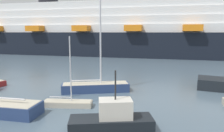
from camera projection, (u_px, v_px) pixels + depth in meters
sailboat_2 at (68, 103)px, 18.37m from camera, size 4.29×1.61×5.98m
sailboat_3 at (96, 86)px, 22.84m from camera, size 7.26×3.78×11.87m
fishing_boat_1 at (112, 119)px, 13.93m from camera, size 5.68×3.04×3.94m
channel_buoy_0 at (114, 112)px, 16.17m from camera, size 0.68×0.68×1.61m
cruise_ship at (114, 32)px, 60.25m from camera, size 113.83×23.83×20.00m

